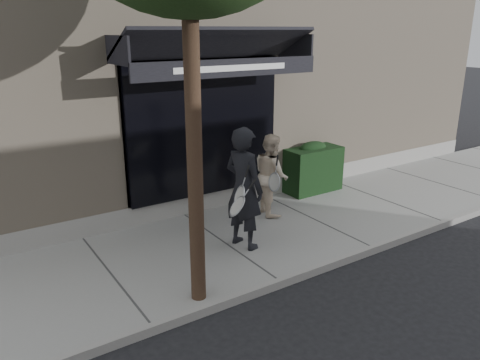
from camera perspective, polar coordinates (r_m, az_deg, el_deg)
ground at (r=9.32m, az=8.62°, el=-5.24°), size 80.00×80.00×0.00m
sidewalk at (r=9.30m, az=8.63°, el=-4.90°), size 20.00×3.00×0.12m
curb at (r=8.32m, az=15.80°, el=-8.17°), size 20.00×0.10×0.14m
building_facade at (r=12.71m, az=-6.24°, el=13.77°), size 14.30×8.04×5.64m
hedge at (r=10.67m, az=8.74°, el=1.52°), size 1.30×0.70×1.14m
pedestrian_front at (r=7.66m, az=0.48°, el=-1.03°), size 0.82×0.95×2.05m
pedestrian_back at (r=9.18m, az=3.83°, el=0.69°), size 0.80×0.96×1.61m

